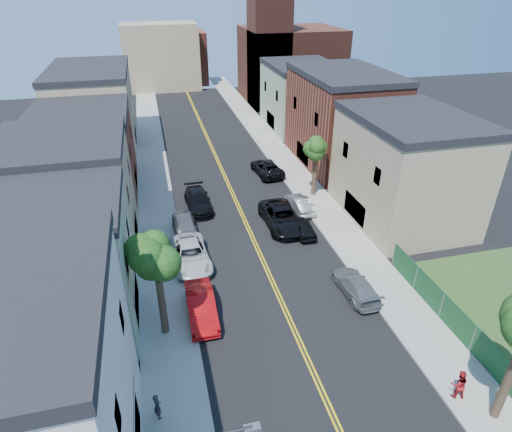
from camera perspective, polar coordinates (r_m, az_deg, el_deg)
sidewalk_left at (r=50.63m, az=-13.68°, el=5.74°), size 3.20×100.00×0.15m
sidewalk_right at (r=52.83m, az=3.74°, el=7.53°), size 3.20×100.00×0.15m
curb_left at (r=50.64m, az=-11.71°, el=5.97°), size 0.30×100.00×0.15m
curb_right at (r=52.36m, az=1.90°, el=7.37°), size 0.30×100.00×0.15m
bldg_left_clapboard at (r=20.51m, az=-30.39°, el=-21.42°), size 9.00×10.00×10.00m
bldg_left_palegrn at (r=28.24m, az=-25.49°, el=-6.91°), size 9.00×8.00×8.50m
bldg_left_tan_near at (r=35.77m, az=-23.45°, el=1.74°), size 9.00×10.00×9.00m
bldg_left_brick at (r=45.98m, az=-21.72°, el=7.34°), size 9.00×12.00×8.00m
bldg_left_tan_far at (r=59.02m, az=-20.60°, el=12.90°), size 9.00×16.00×9.50m
bldg_right_tan at (r=40.25m, az=19.22°, el=5.57°), size 9.00×12.00×9.00m
bldg_right_brick at (r=51.59m, az=11.23°, el=12.30°), size 9.00×14.00×10.00m
bldg_right_palegrn at (r=64.28m, az=5.97°, el=15.31°), size 9.00×12.00×8.50m
church at (r=78.42m, az=3.97°, el=20.15°), size 16.20×14.20×22.60m
backdrop_left at (r=89.81m, az=-12.47°, el=19.94°), size 14.00×8.00×12.00m
backdrop_center at (r=94.13m, az=-9.97°, el=19.95°), size 10.00×8.00×10.00m
fence_right at (r=29.72m, az=25.10°, el=-12.57°), size 0.04×15.00×1.90m
tree_left_mid at (r=24.48m, az=-13.36°, el=-3.72°), size 5.20×5.20×9.29m
tree_right_far at (r=42.05m, az=8.10°, el=9.78°), size 4.40×4.40×8.03m
red_sedan at (r=28.73m, az=-7.29°, el=-11.77°), size 1.80×5.09×1.67m
white_pickup at (r=33.56m, az=-8.66°, el=-5.13°), size 2.96×5.96×1.63m
grey_car_left at (r=37.14m, az=-9.38°, el=-1.48°), size 2.17×5.01×1.68m
black_car_left at (r=41.39m, az=-7.72°, el=1.99°), size 2.39×5.60×1.61m
grey_car_right at (r=31.13m, az=13.13°, el=-9.01°), size 2.09×4.85×1.39m
black_car_right at (r=37.22m, az=6.23°, el=-1.48°), size 1.62×3.92×1.33m
silver_car_right at (r=40.87m, az=5.84°, el=1.61°), size 1.72×4.43×1.44m
dark_car_right_far at (r=48.48m, az=1.46°, el=6.42°), size 3.07×5.76×1.54m
black_suv_lane at (r=38.11m, az=3.45°, el=-0.18°), size 3.07×6.44×1.77m
pedestrian_left at (r=23.80m, az=-12.99°, el=-23.39°), size 0.56×0.68×1.58m
pedestrian_right at (r=26.18m, az=25.34°, el=-19.55°), size 1.02×0.89×1.78m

